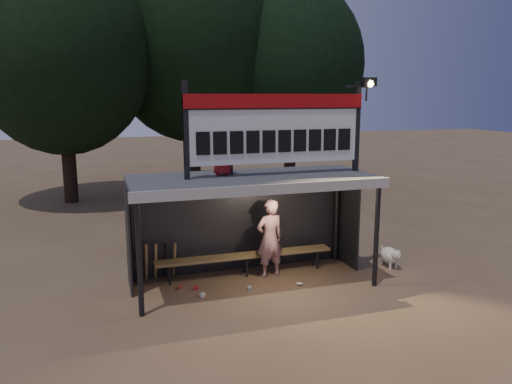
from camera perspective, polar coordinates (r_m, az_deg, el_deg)
ground at (r=10.80m, az=-0.37°, el=-10.39°), size 80.00×80.00×0.00m
player at (r=10.94m, az=1.58°, el=-5.32°), size 0.70×0.52×1.74m
child_a at (r=10.33m, az=-3.61°, el=4.52°), size 0.57×0.56×0.92m
child_b at (r=10.26m, az=-3.92°, el=4.64°), size 0.50×0.34×0.98m
dugout_shelter at (r=10.50m, az=-0.78°, el=-0.51°), size 5.10×2.08×2.32m
scoreboard_assembly at (r=10.25m, az=2.63°, el=7.54°), size 4.10×0.27×1.99m
bench at (r=11.15m, az=-1.22°, el=-7.34°), size 4.00×0.35×0.48m
tree_left at (r=19.69m, az=-21.39°, el=14.84°), size 6.46×6.46×9.27m
tree_mid at (r=21.59m, az=-7.34°, el=16.81°), size 7.22×7.22×10.36m
tree_right at (r=21.67m, az=4.02°, el=14.26°), size 6.08×6.08×8.72m
dog at (r=12.12m, az=15.10°, el=-6.98°), size 0.36×0.81×0.49m
bats at (r=11.06m, az=-10.89°, el=-7.72°), size 0.68×0.35×0.84m
litter at (r=10.45m, az=-3.50°, el=-10.95°), size 2.55×0.73×0.08m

